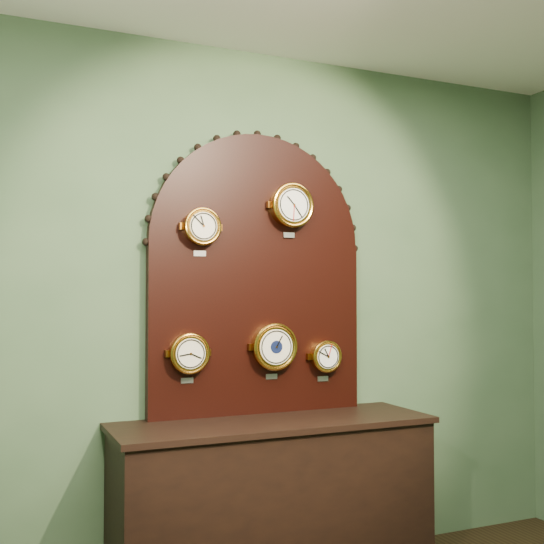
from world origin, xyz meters
name	(u,v)px	position (x,y,z in m)	size (l,w,h in m)	color
wall_back	(254,306)	(0.00, 2.50, 1.40)	(4.00, 4.00, 0.00)	#496646
shop_counter	(274,506)	(0.00, 2.23, 0.40)	(1.60, 0.50, 0.80)	black
display_board	(257,265)	(0.00, 2.45, 1.63)	(1.26, 0.06, 1.53)	black
roman_clock	(202,227)	(-0.33, 2.38, 1.81)	(0.20, 0.08, 0.25)	orange
arabic_clock	(291,206)	(0.17, 2.38, 1.95)	(0.24, 0.08, 0.29)	orange
hygrometer	(189,353)	(-0.40, 2.38, 1.17)	(0.21, 0.08, 0.26)	orange
barometer	(274,347)	(0.07, 2.38, 1.19)	(0.25, 0.08, 0.30)	orange
tide_clock	(325,356)	(0.38, 2.38, 1.12)	(0.18, 0.08, 0.23)	orange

